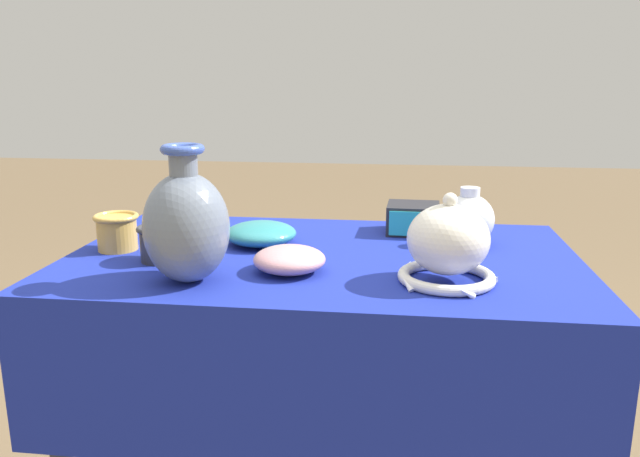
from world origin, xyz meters
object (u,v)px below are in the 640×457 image
vase_dome_bell (448,246)px  mosaic_tile_box (413,218)px  cup_wide_ochre (117,231)px  cup_wide_charcoal (161,242)px  vase_tall_bulbous (186,225)px  bowl_shallow_teal (261,233)px  bowl_shallow_rose (289,259)px  jar_round_porcelain (469,219)px

vase_dome_bell → mosaic_tile_box: vase_dome_bell is taller
cup_wide_ochre → cup_wide_charcoal: size_ratio=1.02×
vase_tall_bulbous → mosaic_tile_box: (0.44, 0.45, -0.08)m
mosaic_tile_box → bowl_shallow_teal: mosaic_tile_box is taller
bowl_shallow_teal → bowl_shallow_rose: bearing=-62.6°
jar_round_porcelain → cup_wide_charcoal: bearing=-161.8°
vase_tall_bulbous → bowl_shallow_teal: vase_tall_bulbous is taller
mosaic_tile_box → cup_wide_charcoal: cup_wide_charcoal is taller
vase_tall_bulbous → cup_wide_ochre: size_ratio=2.63×
jar_round_porcelain → cup_wide_ochre: bearing=-169.4°
jar_round_porcelain → cup_wide_ochre: 0.82m
cup_wide_ochre → bowl_shallow_rose: (0.42, -0.11, -0.02)m
vase_tall_bulbous → cup_wide_ochre: (-0.24, 0.20, -0.07)m
vase_dome_bell → cup_wide_ochre: size_ratio=1.99×
cup_wide_charcoal → bowl_shallow_rose: bearing=-8.7°
vase_tall_bulbous → vase_dome_bell: bearing=6.4°
vase_dome_bell → jar_round_porcelain: (0.07, 0.29, -0.01)m
bowl_shallow_teal → jar_round_porcelain: bearing=7.5°
vase_tall_bulbous → mosaic_tile_box: size_ratio=1.98×
bowl_shallow_teal → bowl_shallow_rose: (0.10, -0.20, -0.00)m
cup_wide_charcoal → vase_tall_bulbous: bearing=-50.3°
vase_tall_bulbous → bowl_shallow_teal: bearing=74.1°
vase_tall_bulbous → bowl_shallow_rose: 0.22m
vase_tall_bulbous → jar_round_porcelain: bearing=31.5°
cup_wide_charcoal → bowl_shallow_teal: bearing=40.2°
jar_round_porcelain → bowl_shallow_teal: bearing=-172.5°
jar_round_porcelain → cup_wide_charcoal: jar_round_porcelain is taller
vase_dome_bell → cup_wide_ochre: bearing=169.2°
vase_dome_bell → cup_wide_charcoal: 0.61m
vase_dome_bell → mosaic_tile_box: (-0.06, 0.39, -0.04)m
vase_dome_bell → bowl_shallow_teal: bearing=151.5°
vase_tall_bulbous → cup_wide_ochre: 0.32m
bowl_shallow_rose → cup_wide_charcoal: 0.29m
vase_tall_bulbous → jar_round_porcelain: 0.67m
vase_tall_bulbous → cup_wide_charcoal: bearing=129.7°
mosaic_tile_box → cup_wide_charcoal: (-0.55, -0.32, 0.01)m
jar_round_porcelain → bowl_shallow_teal: jar_round_porcelain is taller
jar_round_porcelain → bowl_shallow_rose: jar_round_porcelain is taller
vase_tall_bulbous → cup_wide_charcoal: (-0.11, 0.13, -0.07)m
vase_dome_bell → bowl_shallow_teal: 0.48m
jar_round_porcelain → bowl_shallow_rose: size_ratio=0.92×
mosaic_tile_box → cup_wide_ochre: cup_wide_ochre is taller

